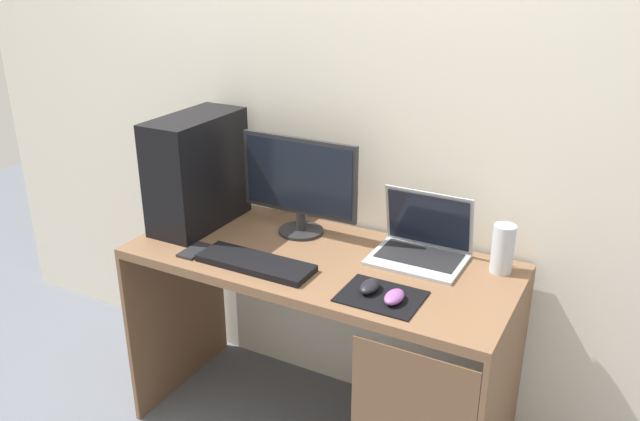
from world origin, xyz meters
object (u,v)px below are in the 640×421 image
object	(u,v)px
pc_tower	(197,171)
keyboard	(256,263)
cell_phone	(195,251)
mouse_right	(394,297)
monitor	(299,184)
laptop	(421,245)
mouse_left	(370,286)
speaker	(503,249)

from	to	relation	value
pc_tower	keyboard	size ratio (longest dim) A/B	1.05
cell_phone	mouse_right	bearing A→B (deg)	0.44
mouse_right	pc_tower	bearing A→B (deg)	166.61
monitor	mouse_right	world-z (taller)	monitor
laptop	keyboard	xyz separation A→B (m)	(-0.48, -0.34, -0.03)
monitor	mouse_left	bearing A→B (deg)	-34.66
laptop	cell_phone	distance (m)	0.82
monitor	mouse_right	distance (m)	0.64
laptop	keyboard	size ratio (longest dim) A/B	0.78
mouse_right	cell_phone	bearing A→B (deg)	-179.56
monitor	cell_phone	distance (m)	0.46
pc_tower	laptop	world-z (taller)	pc_tower
pc_tower	keyboard	xyz separation A→B (m)	(0.40, -0.22, -0.21)
laptop	keyboard	distance (m)	0.59
monitor	speaker	bearing A→B (deg)	3.63
pc_tower	cell_phone	distance (m)	0.35
mouse_left	monitor	bearing A→B (deg)	145.34
mouse_right	laptop	bearing A→B (deg)	96.38
laptop	mouse_right	distance (m)	0.35
speaker	cell_phone	bearing A→B (deg)	-159.72
mouse_left	keyboard	bearing A→B (deg)	-177.31
monitor	keyboard	xyz separation A→B (m)	(0.00, -0.32, -0.19)
pc_tower	speaker	bearing A→B (deg)	7.33
mouse_right	speaker	bearing A→B (deg)	57.01
pc_tower	mouse_left	size ratio (longest dim) A/B	4.58
speaker	cell_phone	xyz separation A→B (m)	(-1.02, -0.38, -0.08)
monitor	keyboard	distance (m)	0.37
speaker	mouse_left	size ratio (longest dim) A/B	1.79
keyboard	mouse_left	distance (m)	0.43
monitor	speaker	size ratio (longest dim) A/B	2.78
keyboard	monitor	bearing A→B (deg)	90.69
speaker	keyboard	xyz separation A→B (m)	(-0.76, -0.37, -0.07)
speaker	mouse_right	bearing A→B (deg)	-122.99
keyboard	cell_phone	distance (m)	0.26
pc_tower	cell_phone	world-z (taller)	pc_tower
cell_phone	mouse_left	bearing A→B (deg)	2.60
laptop	cell_phone	xyz separation A→B (m)	(-0.74, -0.35, -0.04)
mouse_left	laptop	bearing A→B (deg)	80.00
monitor	cell_phone	size ratio (longest dim) A/B	3.68
pc_tower	mouse_left	bearing A→B (deg)	-13.24
pc_tower	laptop	bearing A→B (deg)	8.01
keyboard	mouse_right	xyz separation A→B (m)	(0.52, -0.00, 0.01)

